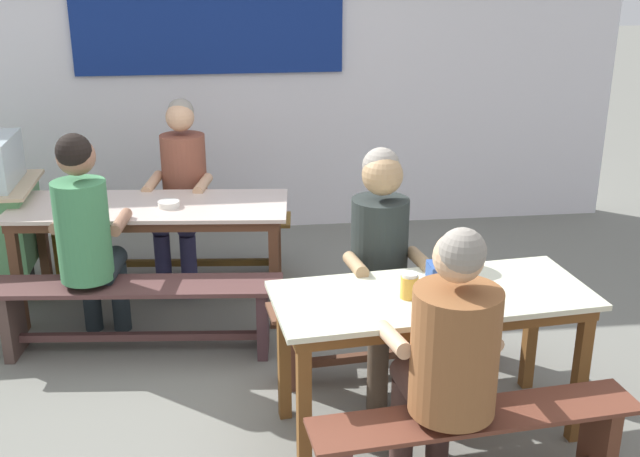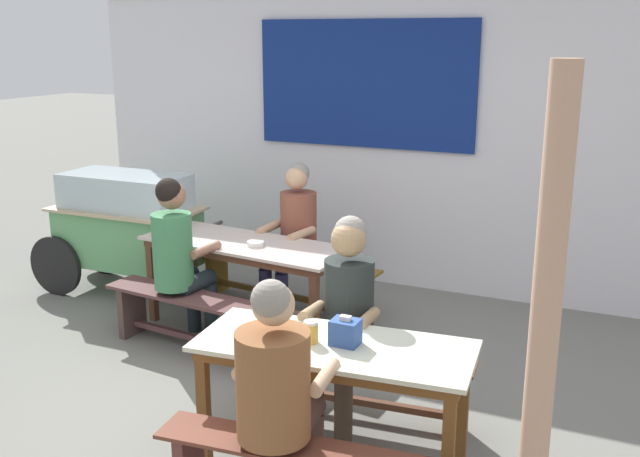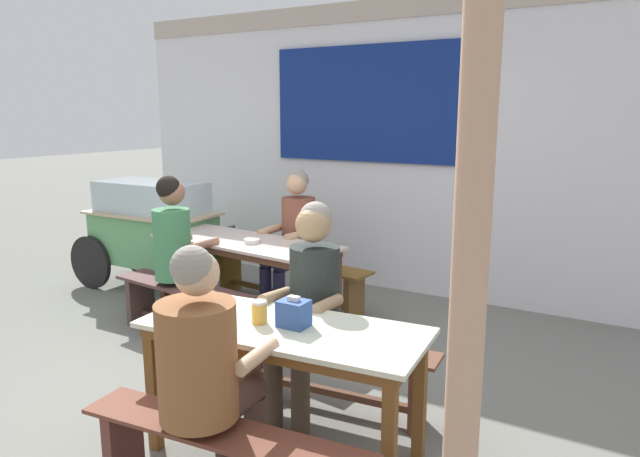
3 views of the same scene
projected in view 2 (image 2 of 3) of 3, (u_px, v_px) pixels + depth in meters
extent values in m
plane|color=slate|center=(240.00, 410.00, 4.72)|extent=(40.00, 40.00, 0.00)
cube|color=white|center=(390.00, 144.00, 6.86)|extent=(6.36, 0.12, 2.72)
cube|color=navy|center=(364.00, 84.00, 6.73)|extent=(2.11, 0.03, 1.17)
cube|color=beige|center=(246.00, 243.00, 5.85)|extent=(1.80, 0.81, 0.02)
cube|color=brown|center=(246.00, 248.00, 5.86)|extent=(1.71, 0.74, 0.06)
cube|color=brown|center=(348.00, 298.00, 5.78)|extent=(0.07, 0.07, 0.66)
cube|color=brown|center=(314.00, 319.00, 5.35)|extent=(0.07, 0.07, 0.66)
cube|color=brown|center=(193.00, 267.00, 6.56)|extent=(0.07, 0.07, 0.66)
cube|color=brown|center=(152.00, 283.00, 6.12)|extent=(0.07, 0.07, 0.66)
cube|color=beige|center=(334.00, 346.00, 3.93)|extent=(1.56, 0.76, 0.03)
cube|color=brown|center=(334.00, 353.00, 3.94)|extent=(1.47, 0.70, 0.06)
cube|color=brown|center=(463.00, 411.00, 4.05)|extent=(0.07, 0.07, 0.66)
cube|color=brown|center=(243.00, 375.00, 4.47)|extent=(0.07, 0.07, 0.66)
cube|color=brown|center=(204.00, 414.00, 4.02)|extent=(0.07, 0.07, 0.66)
cube|color=brown|center=(285.00, 260.00, 6.40)|extent=(1.79, 0.48, 0.02)
cube|color=brown|center=(362.00, 300.00, 6.09)|extent=(0.09, 0.26, 0.42)
cube|color=brown|center=(217.00, 271.00, 6.83)|extent=(0.09, 0.26, 0.42)
cube|color=brown|center=(286.00, 295.00, 6.49)|extent=(1.49, 0.19, 0.04)
cube|color=#503130|center=(202.00, 300.00, 5.45)|extent=(1.73, 0.47, 0.03)
cube|color=#493034|center=(285.00, 348.00, 5.15)|extent=(0.09, 0.26, 0.42)
cube|color=#4B3832|center=(132.00, 310.00, 5.87)|extent=(0.09, 0.26, 0.42)
cube|color=#503130|center=(204.00, 340.00, 5.54)|extent=(1.42, 0.19, 0.04)
cube|color=brown|center=(362.00, 354.00, 4.53)|extent=(1.41, 0.38, 0.02)
cube|color=brown|center=(454.00, 401.00, 4.40)|extent=(0.08, 0.21, 0.42)
cube|color=brown|center=(277.00, 373.00, 4.77)|extent=(0.08, 0.21, 0.42)
cube|color=brown|center=(362.00, 401.00, 4.61)|extent=(1.12, 0.15, 0.04)
cube|color=brown|center=(297.00, 449.00, 3.48)|extent=(1.45, 0.40, 0.02)
cube|color=#60A567|center=(128.00, 237.00, 6.75)|extent=(1.29, 0.64, 0.51)
cube|color=silver|center=(125.00, 192.00, 6.64)|extent=(1.16, 0.57, 0.34)
cube|color=tan|center=(126.00, 209.00, 6.69)|extent=(1.37, 0.72, 0.02)
cylinder|color=black|center=(104.00, 247.00, 7.35)|extent=(0.56, 0.06, 0.56)
cylinder|color=black|center=(56.00, 266.00, 6.75)|extent=(0.56, 0.06, 0.56)
cylinder|color=#333333|center=(183.00, 286.00, 6.63)|extent=(0.05, 0.05, 0.28)
cylinder|color=#3F3F3F|center=(203.00, 230.00, 6.40)|extent=(0.05, 0.62, 0.04)
cylinder|color=#2D2C51|center=(266.00, 294.00, 6.18)|extent=(0.11, 0.11, 0.44)
cylinder|color=#2D2C51|center=(282.00, 299.00, 6.07)|extent=(0.11, 0.11, 0.44)
cylinder|color=#2D2C51|center=(278.00, 259.00, 6.24)|extent=(0.21, 0.40, 0.13)
cylinder|color=#2D2C51|center=(294.00, 263.00, 6.13)|extent=(0.21, 0.40, 0.13)
cylinder|color=brown|center=(299.00, 225.00, 6.25)|extent=(0.31, 0.31, 0.57)
sphere|color=tan|center=(297.00, 178.00, 6.12)|extent=(0.20, 0.20, 0.20)
sphere|color=gray|center=(299.00, 173.00, 6.14)|extent=(0.18, 0.18, 0.18)
cylinder|color=tan|center=(269.00, 228.00, 6.21)|extent=(0.13, 0.31, 0.10)
cylinder|color=tan|center=(302.00, 234.00, 6.01)|extent=(0.13, 0.31, 0.08)
cylinder|color=#48302B|center=(314.00, 452.00, 3.85)|extent=(0.11, 0.11, 0.44)
cylinder|color=#48302B|center=(282.00, 446.00, 3.90)|extent=(0.11, 0.11, 0.44)
cylinder|color=#48302B|center=(303.00, 420.00, 3.63)|extent=(0.17, 0.37, 0.13)
cylinder|color=#48302B|center=(269.00, 415.00, 3.68)|extent=(0.17, 0.37, 0.13)
cylinder|color=brown|center=(273.00, 385.00, 3.44)|extent=(0.36, 0.36, 0.54)
sphere|color=tan|center=(273.00, 304.00, 3.36)|extent=(0.20, 0.20, 0.20)
sphere|color=gray|center=(271.00, 299.00, 3.32)|extent=(0.19, 0.19, 0.19)
cylinder|color=tan|center=(325.00, 377.00, 3.55)|extent=(0.10, 0.31, 0.08)
cylinder|color=tan|center=(250.00, 366.00, 3.67)|extent=(0.10, 0.31, 0.11)
cylinder|color=#1D262B|center=(211.00, 309.00, 5.84)|extent=(0.11, 0.11, 0.44)
cylinder|color=#1D262B|center=(194.00, 305.00, 5.93)|extent=(0.11, 0.11, 0.44)
cylinder|color=#1D262B|center=(197.00, 282.00, 5.65)|extent=(0.17, 0.35, 0.13)
cylinder|color=#1D262B|center=(179.00, 279.00, 5.74)|extent=(0.17, 0.35, 0.13)
cylinder|color=#3F8252|center=(173.00, 251.00, 5.49)|extent=(0.30, 0.30, 0.58)
sphere|color=#94654D|center=(172.00, 195.00, 5.40)|extent=(0.21, 0.21, 0.21)
sphere|color=black|center=(169.00, 191.00, 5.36)|extent=(0.20, 0.20, 0.20)
cylinder|color=#94654D|center=(206.00, 250.00, 5.56)|extent=(0.10, 0.31, 0.08)
cylinder|color=#94654D|center=(172.00, 244.00, 5.73)|extent=(0.10, 0.31, 0.09)
cylinder|color=#493A2D|center=(315.00, 406.00, 4.32)|extent=(0.11, 0.11, 0.44)
cylinder|color=#493A2D|center=(343.00, 411.00, 4.26)|extent=(0.11, 0.11, 0.44)
cylinder|color=#493A2D|center=(325.00, 352.00, 4.41)|extent=(0.16, 0.40, 0.13)
cylinder|color=#493A2D|center=(353.00, 356.00, 4.35)|extent=(0.16, 0.40, 0.13)
cylinder|color=#262D2B|center=(349.00, 303.00, 4.47)|extent=(0.31, 0.31, 0.55)
sphere|color=tan|center=(349.00, 239.00, 4.35)|extent=(0.22, 0.22, 0.22)
sphere|color=gray|center=(350.00, 232.00, 4.37)|extent=(0.20, 0.20, 0.20)
cylinder|color=tan|center=(312.00, 311.00, 4.37)|extent=(0.09, 0.31, 0.10)
cylinder|color=tan|center=(367.00, 319.00, 4.25)|extent=(0.09, 0.31, 0.10)
cube|color=#2C4C96|center=(345.00, 332.00, 3.90)|extent=(0.15, 0.12, 0.14)
cube|color=white|center=(345.00, 318.00, 3.88)|extent=(0.06, 0.04, 0.02)
cylinder|color=gold|center=(311.00, 333.00, 3.93)|extent=(0.08, 0.08, 0.11)
cylinder|color=white|center=(311.00, 322.00, 3.91)|extent=(0.07, 0.07, 0.02)
cylinder|color=silver|center=(256.00, 244.00, 5.73)|extent=(0.13, 0.13, 0.04)
cylinder|color=tan|center=(541.00, 364.00, 2.78)|extent=(0.11, 0.11, 2.28)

